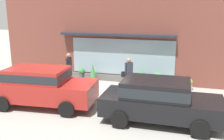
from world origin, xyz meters
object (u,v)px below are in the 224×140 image
potted_plant_window_left (158,79)px  parked_car_red (41,85)px  parked_car_black (159,99)px  potted_plant_low_front (62,72)px  potted_plant_doorstep (189,84)px  potted_plant_window_right (81,73)px  pedestrian_with_handbag (128,72)px  pedestrian_passerby (69,67)px  potted_plant_near_hydrant (93,73)px  fire_hydrant (139,86)px  potted_plant_corner_tall (38,73)px  potted_plant_by_entrance (140,78)px

potted_plant_window_left → parked_car_red: bearing=-138.5°
parked_car_black → potted_plant_low_front: parked_car_black is taller
potted_plant_doorstep → potted_plant_window_right: bearing=176.5°
pedestrian_with_handbag → potted_plant_window_right: (-3.09, 1.26, -0.59)m
pedestrian_passerby → parked_car_black: pedestrian_passerby is taller
potted_plant_doorstep → potted_plant_low_front: 7.30m
potted_plant_near_hydrant → parked_car_black: bearing=-45.4°
pedestrian_with_handbag → potted_plant_window_right: 3.38m
fire_hydrant → pedestrian_passerby: size_ratio=0.52×
pedestrian_passerby → potted_plant_window_left: bearing=-76.0°
potted_plant_doorstep → potted_plant_near_hydrant: size_ratio=0.55×
parked_car_red → potted_plant_window_left: (4.47, 3.95, -0.50)m
potted_plant_corner_tall → potted_plant_low_front: (1.41, 0.35, 0.09)m
pedestrian_with_handbag → potted_plant_doorstep: size_ratio=2.84×
parked_car_red → potted_plant_by_entrance: 5.50m
potted_plant_near_hydrant → potted_plant_corner_tall: bearing=-180.0°
fire_hydrant → potted_plant_by_entrance: bearing=97.2°
pedestrian_with_handbag → parked_car_red: pedestrian_with_handbag is taller
fire_hydrant → potted_plant_window_right: (-3.73, 1.81, -0.08)m
parked_car_black → pedestrian_passerby: bearing=147.2°
potted_plant_doorstep → potted_plant_near_hydrant: bearing=-179.5°
potted_plant_window_left → potted_plant_near_hydrant: bearing=-179.9°
fire_hydrant → potted_plant_low_front: bearing=160.7°
potted_plant_window_right → potted_plant_corner_tall: potted_plant_window_right is taller
parked_car_black → potted_plant_by_entrance: (-1.42, 4.39, -0.52)m
potted_plant_near_hydrant → potted_plant_by_entrance: bearing=5.4°
potted_plant_near_hydrant → potted_plant_low_front: potted_plant_near_hydrant is taller
potted_plant_window_right → potted_plant_near_hydrant: bearing=-25.7°
pedestrian_passerby → potted_plant_doorstep: 6.34m
potted_plant_by_entrance → parked_car_red: bearing=-130.0°
potted_plant_window_right → potted_plant_corner_tall: (-2.63, -0.42, -0.11)m
parked_car_black → potted_plant_doorstep: 4.37m
fire_hydrant → pedestrian_with_handbag: 0.99m
potted_plant_window_right → pedestrian_with_handbag: bearing=-22.2°
potted_plant_corner_tall → fire_hydrant: bearing=-12.3°
potted_plant_window_left → potted_plant_low_front: 5.70m
potted_plant_low_front → pedestrian_with_handbag: bearing=-15.4°
fire_hydrant → potted_plant_low_front: fire_hydrant is taller
potted_plant_by_entrance → potted_plant_near_hydrant: potted_plant_near_hydrant is taller
parked_car_black → parked_car_red: bearing=177.6°
potted_plant_low_front → potted_plant_window_left: bearing=-3.4°
potted_plant_window_left → potted_plant_window_right: size_ratio=1.23×
potted_plant_near_hydrant → pedestrian_passerby: bearing=-139.5°
pedestrian_with_handbag → potted_plant_by_entrance: size_ratio=2.31×
potted_plant_doorstep → potted_plant_by_entrance: bearing=175.4°
potted_plant_window_left → potted_plant_by_entrance: size_ratio=1.12×
potted_plant_by_entrance → potted_plant_near_hydrant: bearing=-174.6°
potted_plant_doorstep → potted_plant_window_left: size_ratio=0.73×
parked_car_red → potted_plant_doorstep: (6.07, 3.99, -0.63)m
fire_hydrant → parked_car_red: (-3.73, -2.55, 0.48)m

